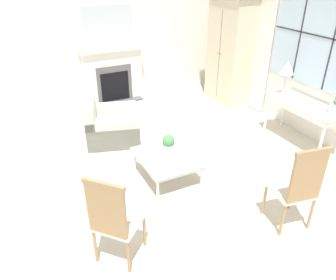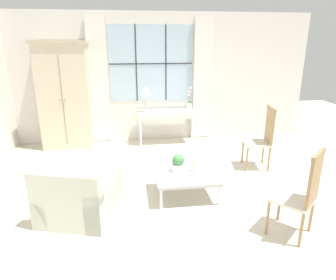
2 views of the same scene
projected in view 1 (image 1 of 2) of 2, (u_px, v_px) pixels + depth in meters
name	position (u px, v px, depth m)	size (l,w,h in m)	color
ground_plane	(149.00, 171.00, 4.94)	(14.00, 14.00, 0.00)	beige
wall_back_windowed	(314.00, 55.00, 5.43)	(7.20, 0.14, 2.80)	silver
wall_left	(116.00, 35.00, 6.86)	(0.06, 7.20, 2.80)	silver
fireplace	(113.00, 71.00, 7.05)	(0.34, 1.37, 2.04)	#515156
armoire	(230.00, 51.00, 6.88)	(1.09, 0.59, 2.21)	beige
console_table	(304.00, 108.00, 5.42)	(1.30, 0.50, 0.73)	white
table_lamp	(287.00, 69.00, 5.52)	(0.23, 0.23, 0.58)	silver
potted_orchid	(335.00, 103.00, 4.92)	(0.16, 0.12, 0.52)	white
armchair_upholstered	(111.00, 126.00, 5.68)	(1.09, 1.09, 0.75)	beige
side_chair_wooden	(299.00, 185.00, 3.62)	(0.51, 0.51, 1.12)	beige
accent_chair_wooden	(113.00, 217.00, 3.19)	(0.62, 0.62, 1.08)	beige
coffee_table	(167.00, 158.00, 4.64)	(0.91, 0.77, 0.36)	silver
potted_plant_small	(168.00, 143.00, 4.67)	(0.18, 0.18, 0.27)	white
pillar_candle	(175.00, 155.00, 4.51)	(0.09, 0.09, 0.16)	silver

